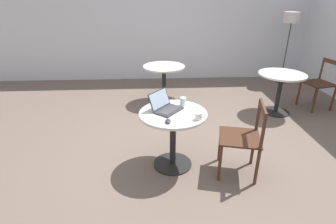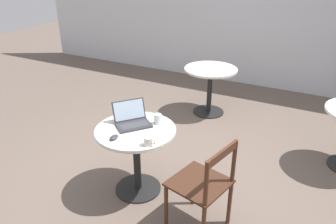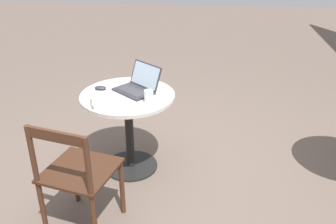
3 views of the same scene
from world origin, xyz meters
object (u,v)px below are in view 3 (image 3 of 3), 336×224
(chair_near_right, at_px, (77,175))
(laptop, at_px, (137,86))
(drinking_glass, at_px, (149,96))
(cafe_table_near, at_px, (128,114))
(mug, at_px, (95,102))
(mouse, at_px, (100,88))

(chair_near_right, height_order, laptop, laptop)
(chair_near_right, relative_size, laptop, 2.04)
(drinking_glass, bearing_deg, cafe_table_near, -124.06)
(mug, bearing_deg, chair_near_right, 0.53)
(laptop, relative_size, mug, 3.89)
(chair_near_right, xyz_separation_m, drinking_glass, (-0.65, 0.39, 0.31))
(chair_near_right, bearing_deg, mouse, -176.27)
(mug, bearing_deg, drinking_glass, 107.34)
(mug, bearing_deg, cafe_table_near, 142.89)
(cafe_table_near, distance_m, drinking_glass, 0.33)
(mug, xyz_separation_m, drinking_glass, (-0.12, 0.39, 0.01))
(cafe_table_near, xyz_separation_m, drinking_glass, (0.13, 0.20, 0.23))
(chair_near_right, relative_size, mug, 7.93)
(cafe_table_near, height_order, drinking_glass, drinking_glass)
(mouse, bearing_deg, drinking_glass, 65.04)
(cafe_table_near, relative_size, laptop, 1.81)
(chair_near_right, distance_m, laptop, 0.95)
(laptop, distance_m, drinking_glass, 0.25)
(cafe_table_near, height_order, mouse, mouse)
(laptop, relative_size, mouse, 4.30)
(cafe_table_near, bearing_deg, drinking_glass, 55.94)
(cafe_table_near, distance_m, mouse, 0.32)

